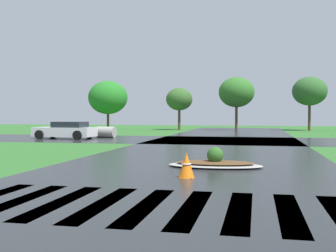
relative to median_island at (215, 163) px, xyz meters
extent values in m
cube|color=#232628|center=(-0.74, -0.82, -0.14)|extent=(9.79, 80.00, 0.01)
cube|color=#232628|center=(-0.74, 14.13, -0.14)|extent=(90.00, 8.81, 0.01)
cube|color=white|center=(-3.44, -6.26, -0.14)|extent=(0.45, 3.45, 0.01)
cube|color=white|center=(-2.54, -6.26, -0.14)|extent=(0.45, 3.45, 0.01)
cube|color=white|center=(-1.64, -6.26, -0.14)|extent=(0.45, 3.45, 0.01)
cube|color=white|center=(-0.74, -6.26, -0.14)|extent=(0.45, 3.45, 0.01)
cube|color=white|center=(0.16, -6.26, -0.14)|extent=(0.45, 3.45, 0.01)
cube|color=white|center=(1.06, -6.26, -0.14)|extent=(0.45, 3.45, 0.01)
cube|color=white|center=(1.96, -6.26, -0.14)|extent=(0.45, 3.45, 0.01)
ellipsoid|color=#9E9B93|center=(0.00, 0.00, -0.08)|extent=(3.19, 1.60, 0.12)
ellipsoid|color=brown|center=(0.00, 0.00, 0.01)|extent=(2.61, 1.32, 0.10)
sphere|color=#2D6023|center=(0.00, 0.00, 0.26)|extent=(0.56, 0.56, 0.56)
cube|color=silver|center=(-12.08, 13.63, 0.36)|extent=(4.48, 2.00, 0.65)
cube|color=#1E232B|center=(-11.65, 13.61, 0.88)|extent=(2.32, 1.65, 0.40)
cylinder|color=black|center=(-13.63, 12.84, 0.18)|extent=(0.65, 0.26, 0.64)
cylinder|color=black|center=(-13.51, 14.62, 0.18)|extent=(0.65, 0.26, 0.64)
cylinder|color=black|center=(-10.66, 12.65, 0.18)|extent=(0.65, 0.26, 0.64)
cylinder|color=black|center=(-10.54, 14.43, 0.18)|extent=(0.65, 0.26, 0.64)
cylinder|color=#9E9B93|center=(-9.65, 15.53, 0.28)|extent=(1.50, 0.99, 0.83)
cone|color=orange|center=(-0.56, -2.57, 0.22)|extent=(0.46, 0.46, 0.72)
torus|color=white|center=(-0.56, -2.57, 0.25)|extent=(0.28, 0.28, 0.04)
cube|color=orange|center=(-0.56, -2.57, -0.12)|extent=(0.36, 0.36, 0.03)
cylinder|color=#4C3823|center=(-15.41, 31.73, 0.89)|extent=(0.28, 0.28, 2.07)
ellipsoid|color=#257724|center=(-15.41, 31.73, 3.51)|extent=(4.51, 4.51, 3.83)
cylinder|color=#4C3823|center=(-6.95, 31.16, 1.04)|extent=(0.28, 0.28, 2.36)
ellipsoid|color=#345D27|center=(-6.95, 31.16, 3.23)|extent=(2.90, 2.90, 2.46)
cylinder|color=#4C3823|center=(-0.75, 31.20, 1.24)|extent=(0.28, 0.28, 2.75)
ellipsoid|color=#316C27|center=(-0.75, 31.20, 3.94)|extent=(3.79, 3.79, 3.22)
cylinder|color=#4C3823|center=(6.80, 32.03, 1.31)|extent=(0.28, 0.28, 2.90)
ellipsoid|color=#305E2A|center=(6.80, 32.03, 4.02)|extent=(3.58, 3.58, 3.04)
camera|label=1|loc=(1.36, -14.16, 1.67)|focal=44.87mm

